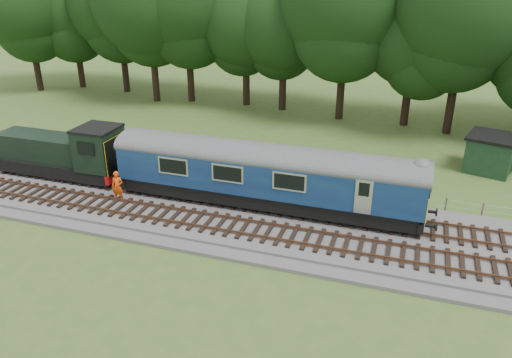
% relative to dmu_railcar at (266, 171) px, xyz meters
% --- Properties ---
extents(ground, '(120.00, 120.00, 0.00)m').
position_rel_dmu_railcar_xyz_m(ground, '(-3.79, -1.40, -2.61)').
color(ground, '#3F6425').
rests_on(ground, ground).
extents(ballast, '(70.00, 7.00, 0.35)m').
position_rel_dmu_railcar_xyz_m(ballast, '(-3.79, -1.40, -2.43)').
color(ballast, '#4C4C4F').
rests_on(ballast, ground).
extents(track_north, '(67.20, 2.40, 0.21)m').
position_rel_dmu_railcar_xyz_m(track_north, '(-3.79, -0.00, -2.19)').
color(track_north, black).
rests_on(track_north, ballast).
extents(track_south, '(67.20, 2.40, 0.21)m').
position_rel_dmu_railcar_xyz_m(track_south, '(-3.79, -3.00, -2.19)').
color(track_south, black).
rests_on(track_south, ballast).
extents(fence, '(64.00, 0.12, 1.00)m').
position_rel_dmu_railcar_xyz_m(fence, '(-3.79, 3.10, -2.61)').
color(fence, '#6B6054').
rests_on(fence, ground).
extents(tree_line, '(70.00, 8.00, 18.00)m').
position_rel_dmu_railcar_xyz_m(tree_line, '(-3.79, 20.60, -2.61)').
color(tree_line, black).
rests_on(tree_line, ground).
extents(dmu_railcar, '(18.05, 2.86, 3.88)m').
position_rel_dmu_railcar_xyz_m(dmu_railcar, '(0.00, 0.00, 0.00)').
color(dmu_railcar, black).
rests_on(dmu_railcar, ground).
extents(shunter_loco, '(8.91, 2.60, 3.38)m').
position_rel_dmu_railcar_xyz_m(shunter_loco, '(-13.93, 0.00, -0.63)').
color(shunter_loco, black).
rests_on(shunter_loco, ground).
extents(worker, '(0.78, 0.60, 1.92)m').
position_rel_dmu_railcar_xyz_m(worker, '(-8.62, -2.20, -1.30)').
color(worker, '#ED490C').
rests_on(worker, ballast).
extents(shed, '(3.96, 3.96, 2.62)m').
position_rel_dmu_railcar_xyz_m(shed, '(13.17, 10.86, -1.28)').
color(shed, '#16311C').
rests_on(shed, ground).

